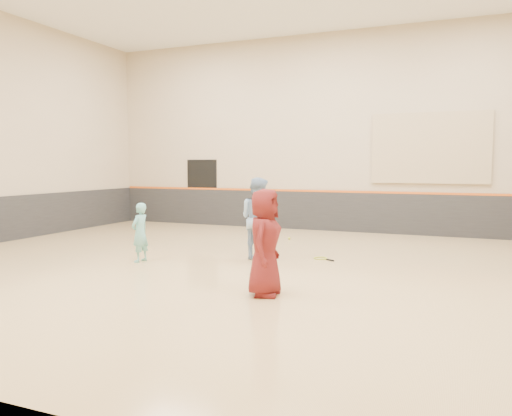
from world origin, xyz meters
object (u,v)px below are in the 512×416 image
at_px(girl, 140,232).
at_px(spare_racket, 320,258).
at_px(instructor, 258,218).
at_px(young_man, 265,242).

distance_m(girl, spare_racket, 3.88).
bearing_deg(instructor, spare_racket, -136.21).
distance_m(instructor, young_man, 3.00).
relative_size(instructor, young_man, 1.06).
distance_m(girl, instructor, 2.50).
height_order(instructor, spare_racket, instructor).
relative_size(girl, spare_racket, 1.84).
bearing_deg(young_man, girl, 59.41).
bearing_deg(instructor, young_man, 135.17).
height_order(girl, spare_racket, girl).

